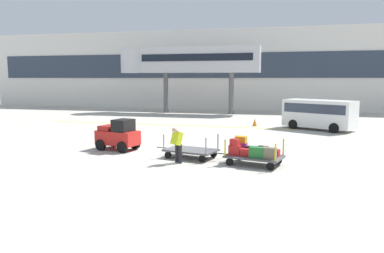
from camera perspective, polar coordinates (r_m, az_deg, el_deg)
ground_plane at (r=18.75m, az=-2.92°, el=-3.72°), size 120.00×120.00×0.00m
apron_lead_line at (r=29.07m, az=-4.28°, el=0.25°), size 20.08×0.45×0.01m
terminal_building at (r=43.93m, az=7.00°, el=8.65°), size 63.65×2.51×9.21m
jet_bridge at (r=39.04m, az=-1.48°, el=10.04°), size 14.74×3.00×6.78m
baggage_tug at (r=19.18m, az=-11.25°, el=-1.32°), size 2.30×1.64×1.58m
baggage_cart_lead at (r=16.99m, az=-0.19°, el=-3.69°), size 3.09×1.90×1.10m
baggage_cart_middle at (r=15.82m, az=9.23°, el=-3.91°), size 3.09×1.90×1.12m
baggage_handler at (r=15.85m, az=-2.29°, el=-2.60°), size 0.56×0.57×1.56m
shuttle_van at (r=27.72m, az=18.92°, el=2.08°), size 5.12×4.00×2.10m
safety_cone_near at (r=28.73m, az=9.61°, el=0.62°), size 0.36×0.36×0.55m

